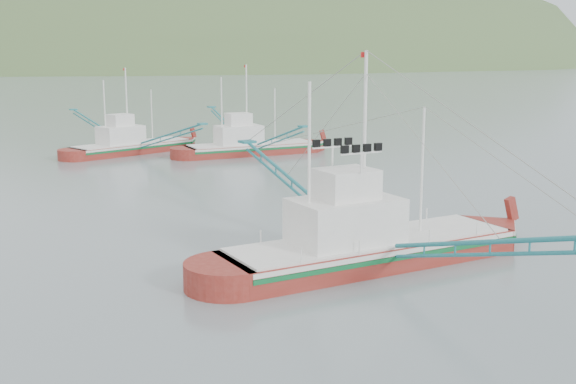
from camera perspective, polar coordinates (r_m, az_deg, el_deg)
ground at (r=32.72m, az=5.59°, el=-7.24°), size 1200.00×1200.00×0.00m
main_boat at (r=35.13m, az=6.25°, el=-3.27°), size 15.30×27.41×11.09m
bg_boat_right at (r=72.59m, az=-3.07°, el=4.10°), size 13.48×23.75×9.65m
bg_boat_far at (r=75.06m, az=-12.33°, el=4.28°), size 13.12×22.61×9.30m
headland_right at (r=523.29m, az=-2.19°, el=9.96°), size 684.00×432.00×306.00m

